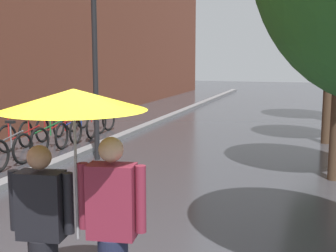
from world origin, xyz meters
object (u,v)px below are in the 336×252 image
Objects in this scene: parked_bicycle_4 at (44,134)px; street_lamp_post at (95,51)px; street_tree_2 at (333,10)px; couple_under_umbrella at (76,166)px; parked_bicycle_7 at (86,121)px; parked_bicycle_3 at (23,139)px; parked_bicycle_2 at (4,146)px; parked_bicycle_6 at (75,125)px; parked_bicycle_5 at (59,130)px; street_tree_3 at (335,6)px; parked_bicycle_8 at (95,118)px.

parked_bicycle_4 is 2.92m from street_lamp_post.
couple_under_umbrella is at bearing -102.88° from street_tree_2.
street_tree_2 is at bearing 3.69° from parked_bicycle_7.
street_tree_2 reaches higher than parked_bicycle_3.
street_tree_2 is 8.92m from parked_bicycle_2.
parked_bicycle_6 is at bearing 129.01° from street_lamp_post.
parked_bicycle_4 and parked_bicycle_5 have the same top height.
parked_bicycle_2 is 4.17m from parked_bicycle_7.
parked_bicycle_4 is at bearing -90.12° from parked_bicycle_6.
parked_bicycle_5 is at bearing -136.58° from street_tree_3.
parked_bicycle_3 and parked_bicycle_7 have the same top height.
parked_bicycle_8 is at bearing 91.72° from parked_bicycle_7.
parked_bicycle_5 is at bearing -86.22° from parked_bicycle_7.
street_tree_2 is 7.78m from parked_bicycle_6.
street_tree_2 is 1.13× the size of street_lamp_post.
couple_under_umbrella is at bearing -50.96° from parked_bicycle_3.
parked_bicycle_7 is at bearing -176.31° from street_tree_2.
parked_bicycle_5 is at bearing 122.42° from couple_under_umbrella.
couple_under_umbrella is at bearing -54.81° from parked_bicycle_4.
parked_bicycle_3 is 0.55× the size of couple_under_umbrella.
parked_bicycle_8 is at bearing 117.38° from street_lamp_post.
parked_bicycle_6 and parked_bicycle_8 have the same top height.
parked_bicycle_3 is at bearing -88.83° from parked_bicycle_8.
parked_bicycle_5 is at bearing -162.18° from street_tree_2.
parked_bicycle_3 is 2.40m from parked_bicycle_6.
street_lamp_post is (2.02, -3.26, 2.12)m from parked_bicycle_7.
street_tree_2 is at bearing 23.36° from parked_bicycle_4.
parked_bicycle_5 is at bearing -86.79° from parked_bicycle_8.
parked_bicycle_7 is (-0.13, 0.94, 0.00)m from parked_bicycle_6.
street_tree_3 is 5.13× the size of parked_bicycle_5.
parked_bicycle_5 is 0.53× the size of couple_under_umbrella.
couple_under_umbrella is (4.80, -5.92, 1.08)m from parked_bicycle_3.
parked_bicycle_3 is at bearing -92.08° from parked_bicycle_5.
parked_bicycle_2 and parked_bicycle_8 have the same top height.
parked_bicycle_8 is (-7.31, -4.32, -3.74)m from street_tree_3.
parked_bicycle_6 is at bearing 89.88° from parked_bicycle_4.
parked_bicycle_3 is 7.70m from couple_under_umbrella.
street_tree_2 is at bearing 28.37° from parked_bicycle_3.
parked_bicycle_3 is at bearing -151.63° from street_tree_2.
parked_bicycle_3 is 1.02× the size of parked_bicycle_4.
parked_bicycle_2 is at bearing -154.12° from street_lamp_post.
street_tree_2 is at bearing 77.12° from couple_under_umbrella.
street_tree_3 is 14.71m from couple_under_umbrella.
parked_bicycle_3 is 0.27× the size of street_lamp_post.
parked_bicycle_8 is 4.91m from street_lamp_post.
parked_bicycle_8 is (-0.08, 4.01, 0.00)m from parked_bicycle_3.
parked_bicycle_4 is 0.27× the size of street_lamp_post.
street_lamp_post is (-5.07, -3.72, -1.08)m from street_tree_2.
street_lamp_post is (1.89, -2.33, 2.12)m from parked_bicycle_6.
parked_bicycle_7 is 0.98× the size of parked_bicycle_8.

